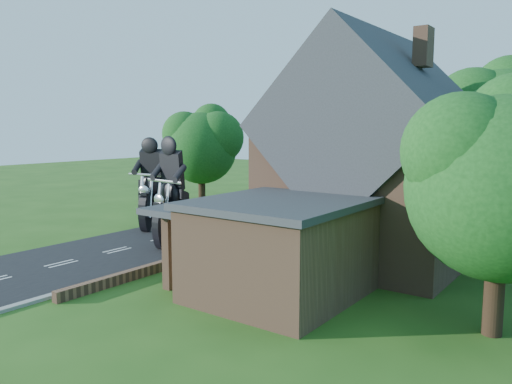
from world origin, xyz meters
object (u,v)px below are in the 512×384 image
Objects in this scene: house at (374,163)px; motorcycle_lead at (174,231)px; garden_wall at (250,240)px; motorcycle_follow at (153,216)px; annex at (277,246)px.

house is 5.77× the size of motorcycle_lead.
motorcycle_follow is (-6.60, -0.56, 0.60)m from garden_wall.
house is 1.45× the size of annex.
annex is (-0.62, -6.80, -2.58)m from house.
motorcycle_lead is at bearing -156.08° from house.
garden_wall is 12.40× the size of motorcycle_lead.
garden_wall is at bearing -170.83° from house.
garden_wall is 3.12× the size of annex.
garden_wall is 7.52m from house.
annex is at bearing -46.16° from garden_wall.
motorcycle_follow is at bearing -23.21° from motorcycle_lead.
house is at bearing 9.17° from garden_wall.
motorcycle_follow is at bearing 156.72° from annex.
house reaches higher than garden_wall.
motorcycle_follow reaches higher than garden_wall.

